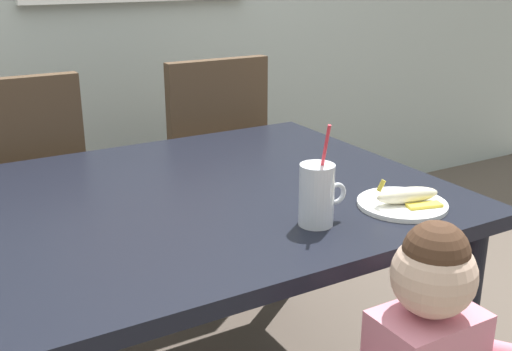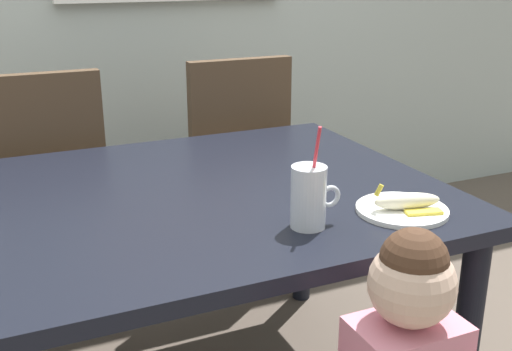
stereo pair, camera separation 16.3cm
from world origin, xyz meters
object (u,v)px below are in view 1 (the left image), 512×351
milk_cup (317,198)px  snack_plate (402,204)px  dining_chair_right (207,157)px  peeled_banana (408,196)px  dining_table (198,222)px  dining_chair_left (20,190)px

milk_cup → snack_plate: milk_cup is taller
milk_cup → dining_chair_right: bearing=77.6°
peeled_banana → dining_table: bearing=138.8°
dining_table → dining_chair_right: (0.40, 0.78, -0.08)m
peeled_banana → dining_chair_right: bearing=90.9°
snack_plate → peeled_banana: bearing=-59.5°
dining_table → peeled_banana: (0.42, -0.37, 0.12)m
milk_cup → peeled_banana: milk_cup is taller
dining_chair_right → snack_plate: 1.15m
dining_chair_right → snack_plate: size_ratio=4.17×
milk_cup → snack_plate: size_ratio=1.09×
dining_chair_right → dining_table: bearing=62.8°
milk_cup → dining_table: bearing=114.6°
dining_chair_left → snack_plate: 1.36m
milk_cup → peeled_banana: bearing=-6.2°
dining_chair_right → peeled_banana: bearing=90.9°
dining_chair_right → snack_plate: (0.01, -1.14, 0.18)m
dining_chair_left → milk_cup: bearing=114.6°
dining_chair_left → dining_chair_right: size_ratio=1.00×
dining_chair_right → milk_cup: 1.17m
dining_table → milk_cup: milk_cup is taller
dining_table → snack_plate: snack_plate is taller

